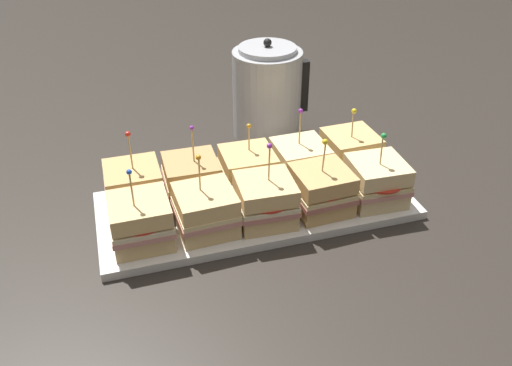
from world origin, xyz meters
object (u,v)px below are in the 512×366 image
serving_platter (256,205)px  sandwich_back_left (192,178)px  sandwich_front_far_right (376,181)px  kettle_steel (267,93)px  sandwich_front_left (206,211)px  sandwich_back_center (249,170)px  sandwich_front_far_left (141,222)px  sandwich_back_right (300,162)px  sandwich_front_right (321,190)px  sandwich_back_far_left (134,187)px  sandwich_back_far_right (350,152)px  sandwich_front_center (266,201)px

serving_platter → sandwich_back_left: sandwich_back_left is taller
sandwich_front_far_right → kettle_steel: (-0.12, 0.38, 0.05)m
sandwich_front_left → sandwich_back_left: bearing=91.7°
sandwich_front_far_right → sandwich_back_left: 0.38m
sandwich_front_left → sandwich_back_center: bearing=44.5°
sandwich_front_far_left → sandwich_back_right: (0.36, 0.12, -0.00)m
sandwich_back_left → sandwich_front_far_right: bearing=-19.0°
sandwich_back_right → kettle_steel: size_ratio=0.66×
sandwich_back_left → sandwich_back_center: sandwich_back_left is taller
kettle_steel → sandwich_front_far_right: bearing=-73.2°
sandwich_front_right → sandwich_back_center: size_ratio=1.10×
sandwich_front_far_right → kettle_steel: bearing=106.8°
sandwich_back_far_left → sandwich_back_right: 0.36m
sandwich_back_far_left → sandwich_front_far_left: bearing=-90.2°
sandwich_front_right → sandwich_front_far_left: bearing=-180.0°
sandwich_back_far_right → sandwich_front_center: bearing=-152.3°
sandwich_back_far_left → sandwich_back_right: (0.36, -0.00, -0.00)m
sandwich_front_right → sandwich_back_far_right: (0.12, 0.12, 0.00)m
sandwich_front_right → sandwich_back_far_right: bearing=45.4°
sandwich_front_far_left → sandwich_front_far_right: 0.48m
serving_platter → sandwich_back_far_right: 0.25m
sandwich_front_right → sandwich_back_far_right: size_ratio=1.03×
serving_platter → sandwich_back_far_left: bearing=165.9°
sandwich_front_left → sandwich_front_far_left: bearing=-179.3°
sandwich_back_left → sandwich_back_far_right: sandwich_back_left is taller
sandwich_back_left → sandwich_back_right: (0.24, -0.00, 0.00)m
serving_platter → sandwich_back_far_left: 0.25m
serving_platter → sandwich_back_left: bearing=152.8°
sandwich_front_right → sandwich_back_right: size_ratio=0.97×
sandwich_front_center → kettle_steel: 0.40m
sandwich_front_center → sandwich_back_center: (0.00, 0.12, -0.00)m
sandwich_front_right → sandwich_back_left: sandwich_back_left is taller
sandwich_back_left → sandwich_back_right: sandwich_back_right is taller
serving_platter → sandwich_back_center: size_ratio=4.40×
sandwich_front_right → sandwich_front_far_right: sandwich_front_right is taller
sandwich_front_right → sandwich_back_center: sandwich_front_right is taller
sandwich_front_center → sandwich_back_far_right: size_ratio=1.09×
sandwich_front_right → sandwich_back_far_right: 0.17m
serving_platter → sandwich_front_right: (0.12, -0.06, 0.05)m
sandwich_back_far_right → sandwich_back_center: bearing=-179.2°
serving_platter → sandwich_back_center: bearing=88.0°
sandwich_front_far_left → sandwich_front_left: (0.12, 0.00, -0.00)m
sandwich_front_far_left → sandwich_front_right: bearing=0.0°
sandwich_back_far_right → kettle_steel: kettle_steel is taller
sandwich_front_left → sandwich_front_right: same height
sandwich_back_left → serving_platter: bearing=-27.2°
sandwich_front_center → sandwich_back_left: size_ratio=1.03×
sandwich_front_far_left → sandwich_front_left: 0.12m
sandwich_front_far_left → sandwich_back_far_left: size_ratio=0.96×
sandwich_front_center → kettle_steel: (0.12, 0.38, 0.05)m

